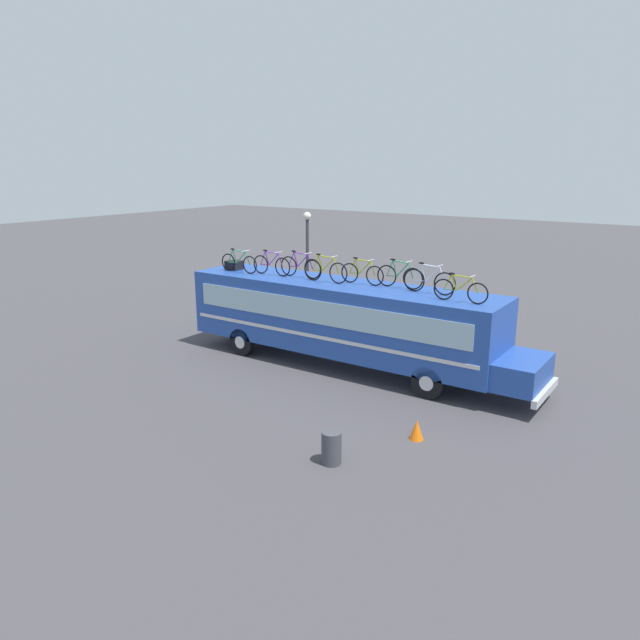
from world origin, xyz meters
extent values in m
plane|color=#423F44|center=(0.00, 0.00, 0.00)|extent=(120.00, 120.00, 0.00)
cube|color=#23479E|center=(0.00, 0.00, 1.79)|extent=(11.55, 2.45, 2.35)
cube|color=#23479E|center=(6.40, 0.00, 1.03)|extent=(1.26, 2.26, 0.82)
cube|color=#99B7C6|center=(0.00, -1.24, 2.17)|extent=(10.62, 0.04, 0.79)
cube|color=#99B7C6|center=(0.00, 1.24, 2.17)|extent=(10.62, 0.04, 0.79)
cube|color=silver|center=(0.00, -1.24, 1.32)|extent=(11.08, 0.03, 0.12)
cube|color=silver|center=(0.00, 1.24, 1.32)|extent=(11.08, 0.03, 0.12)
cube|color=silver|center=(7.09, 0.00, 0.54)|extent=(0.16, 2.33, 0.24)
cylinder|color=black|center=(3.93, -1.09, 0.51)|extent=(1.02, 0.28, 1.02)
cylinder|color=silver|center=(3.93, -1.09, 0.51)|extent=(0.46, 0.30, 0.46)
cylinder|color=black|center=(3.93, 1.09, 0.51)|extent=(1.02, 0.28, 1.02)
cylinder|color=silver|center=(3.93, 1.09, 0.51)|extent=(0.46, 0.30, 0.46)
cylinder|color=black|center=(-3.58, -1.09, 0.51)|extent=(1.02, 0.28, 1.02)
cylinder|color=silver|center=(-3.58, -1.09, 0.51)|extent=(0.46, 0.30, 0.46)
cylinder|color=black|center=(-3.58, 1.09, 0.51)|extent=(1.02, 0.28, 1.02)
cylinder|color=silver|center=(-3.58, 1.09, 0.51)|extent=(0.46, 0.30, 0.46)
cube|color=black|center=(-4.79, -0.08, 3.13)|extent=(0.54, 0.51, 0.34)
torus|color=black|center=(-4.74, -0.42, 3.30)|extent=(0.67, 0.04, 0.67)
torus|color=black|center=(-3.67, -0.42, 3.30)|extent=(0.67, 0.04, 0.67)
cylinder|color=green|center=(-4.42, -0.42, 3.55)|extent=(0.21, 0.04, 0.48)
cylinder|color=green|center=(-4.10, -0.42, 3.54)|extent=(0.50, 0.04, 0.46)
cylinder|color=green|center=(-4.18, -0.42, 3.77)|extent=(0.65, 0.04, 0.07)
cylinder|color=green|center=(-4.54, -0.42, 3.31)|extent=(0.41, 0.03, 0.05)
cylinder|color=green|center=(-4.63, -0.42, 3.54)|extent=(0.26, 0.03, 0.50)
cylinder|color=green|center=(-3.77, -0.42, 3.53)|extent=(0.22, 0.03, 0.47)
cylinder|color=silver|center=(-3.86, -0.42, 3.80)|extent=(0.03, 0.44, 0.03)
ellipsoid|color=black|center=(-4.51, -0.42, 3.82)|extent=(0.20, 0.08, 0.06)
torus|color=black|center=(-3.37, -0.15, 3.31)|extent=(0.69, 0.04, 0.69)
torus|color=black|center=(-2.35, -0.15, 3.31)|extent=(0.69, 0.04, 0.69)
cylinder|color=purple|center=(-3.07, -0.15, 3.57)|extent=(0.20, 0.04, 0.49)
cylinder|color=purple|center=(-2.76, -0.15, 3.55)|extent=(0.48, 0.04, 0.47)
cylinder|color=purple|center=(-2.84, -0.15, 3.79)|extent=(0.62, 0.04, 0.07)
cylinder|color=purple|center=(-3.18, -0.15, 3.32)|extent=(0.39, 0.03, 0.05)
cylinder|color=purple|center=(-3.26, -0.15, 3.56)|extent=(0.25, 0.03, 0.51)
cylinder|color=purple|center=(-2.44, -0.15, 3.54)|extent=(0.21, 0.03, 0.48)
cylinder|color=silver|center=(-2.53, -0.15, 3.83)|extent=(0.03, 0.44, 0.03)
ellipsoid|color=black|center=(-3.15, -0.15, 3.85)|extent=(0.20, 0.08, 0.06)
torus|color=black|center=(-2.24, 0.08, 3.32)|extent=(0.72, 0.04, 0.72)
torus|color=black|center=(-1.18, 0.08, 3.32)|extent=(0.72, 0.04, 0.72)
cylinder|color=purple|center=(-1.93, 0.08, 3.59)|extent=(0.20, 0.04, 0.52)
cylinder|color=purple|center=(-1.61, 0.08, 3.58)|extent=(0.49, 0.04, 0.50)
cylinder|color=purple|center=(-1.69, 0.08, 3.83)|extent=(0.64, 0.04, 0.07)
cylinder|color=purple|center=(-2.04, 0.08, 3.33)|extent=(0.40, 0.03, 0.05)
cylinder|color=purple|center=(-2.13, 0.08, 3.58)|extent=(0.26, 0.03, 0.54)
cylinder|color=purple|center=(-1.28, 0.08, 3.57)|extent=(0.22, 0.03, 0.50)
cylinder|color=silver|center=(-1.38, 0.08, 3.86)|extent=(0.03, 0.44, 0.03)
ellipsoid|color=black|center=(-2.01, 0.08, 3.89)|extent=(0.20, 0.08, 0.06)
torus|color=black|center=(-1.01, -0.14, 3.33)|extent=(0.73, 0.04, 0.73)
torus|color=black|center=(0.05, -0.14, 3.33)|extent=(0.73, 0.04, 0.73)
cylinder|color=#B2B20C|center=(-0.70, -0.14, 3.61)|extent=(0.20, 0.04, 0.52)
cylinder|color=#B2B20C|center=(-0.38, -0.14, 3.59)|extent=(0.49, 0.04, 0.50)
cylinder|color=#B2B20C|center=(-0.46, -0.14, 3.84)|extent=(0.64, 0.04, 0.07)
cylinder|color=#B2B20C|center=(-0.81, -0.14, 3.34)|extent=(0.40, 0.03, 0.05)
cylinder|color=#B2B20C|center=(-0.90, -0.14, 3.60)|extent=(0.26, 0.03, 0.54)
cylinder|color=#B2B20C|center=(-0.05, -0.14, 3.58)|extent=(0.22, 0.03, 0.51)
cylinder|color=silver|center=(-0.14, -0.14, 3.88)|extent=(0.03, 0.44, 0.03)
ellipsoid|color=black|center=(-0.78, -0.14, 3.90)|extent=(0.20, 0.08, 0.06)
torus|color=black|center=(0.26, 0.25, 3.30)|extent=(0.68, 0.04, 0.68)
torus|color=black|center=(1.25, 0.25, 3.30)|extent=(0.68, 0.04, 0.68)
cylinder|color=#B2B20C|center=(0.56, 0.25, 3.56)|extent=(0.19, 0.04, 0.49)
cylinder|color=#B2B20C|center=(0.85, 0.25, 3.54)|extent=(0.46, 0.04, 0.47)
cylinder|color=#B2B20C|center=(0.77, 0.25, 3.78)|extent=(0.59, 0.04, 0.07)
cylinder|color=#B2B20C|center=(0.45, 0.25, 3.31)|extent=(0.38, 0.03, 0.05)
cylinder|color=#B2B20C|center=(0.37, 0.25, 3.55)|extent=(0.24, 0.03, 0.51)
cylinder|color=#B2B20C|center=(1.16, 0.25, 3.53)|extent=(0.21, 0.03, 0.47)
cylinder|color=silver|center=(1.07, 0.25, 3.82)|extent=(0.03, 0.44, 0.03)
ellipsoid|color=black|center=(0.48, 0.25, 3.84)|extent=(0.20, 0.08, 0.06)
torus|color=black|center=(1.61, 0.41, 3.32)|extent=(0.72, 0.04, 0.72)
torus|color=black|center=(2.57, 0.41, 3.32)|extent=(0.72, 0.04, 0.72)
cylinder|color=green|center=(1.89, 0.41, 3.59)|extent=(0.19, 0.04, 0.51)
cylinder|color=green|center=(2.18, 0.41, 3.58)|extent=(0.45, 0.04, 0.49)
cylinder|color=green|center=(2.10, 0.41, 3.83)|extent=(0.58, 0.04, 0.07)
cylinder|color=green|center=(1.79, 0.41, 3.33)|extent=(0.37, 0.03, 0.05)
cylinder|color=green|center=(1.71, 0.41, 3.58)|extent=(0.24, 0.03, 0.53)
cylinder|color=green|center=(2.48, 0.41, 3.57)|extent=(0.20, 0.03, 0.50)
cylinder|color=silver|center=(2.39, 0.41, 3.86)|extent=(0.03, 0.44, 0.03)
ellipsoid|color=black|center=(1.82, 0.41, 3.89)|extent=(0.20, 0.08, 0.06)
torus|color=black|center=(2.72, 0.18, 3.33)|extent=(0.73, 0.04, 0.73)
torus|color=black|center=(3.76, 0.18, 3.33)|extent=(0.73, 0.04, 0.73)
cylinder|color=white|center=(3.03, 0.18, 3.61)|extent=(0.20, 0.04, 0.53)
cylinder|color=white|center=(3.35, 0.18, 3.59)|extent=(0.49, 0.04, 0.50)
cylinder|color=white|center=(3.26, 0.18, 3.85)|extent=(0.63, 0.04, 0.07)
cylinder|color=white|center=(2.92, 0.18, 3.34)|extent=(0.40, 0.03, 0.05)
cylinder|color=white|center=(2.84, 0.18, 3.60)|extent=(0.26, 0.03, 0.55)
cylinder|color=white|center=(3.67, 0.18, 3.58)|extent=(0.22, 0.03, 0.51)
cylinder|color=silver|center=(3.58, 0.18, 3.88)|extent=(0.03, 0.44, 0.03)
ellipsoid|color=black|center=(2.95, 0.18, 3.90)|extent=(0.20, 0.08, 0.06)
torus|color=black|center=(3.99, -0.42, 3.28)|extent=(0.64, 0.04, 0.64)
torus|color=black|center=(5.04, -0.42, 3.28)|extent=(0.64, 0.04, 0.64)
cylinder|color=#B2B20C|center=(4.30, -0.42, 3.53)|extent=(0.20, 0.04, 0.46)
cylinder|color=#B2B20C|center=(4.62, -0.42, 3.51)|extent=(0.49, 0.04, 0.44)
cylinder|color=#B2B20C|center=(4.54, -0.42, 3.74)|extent=(0.64, 0.04, 0.07)
cylinder|color=#B2B20C|center=(4.19, -0.42, 3.29)|extent=(0.40, 0.03, 0.05)
cylinder|color=#B2B20C|center=(4.10, -0.42, 3.52)|extent=(0.26, 0.03, 0.48)
cylinder|color=#B2B20C|center=(4.95, -0.42, 3.50)|extent=(0.22, 0.03, 0.45)
cylinder|color=silver|center=(4.85, -0.42, 3.77)|extent=(0.03, 0.44, 0.03)
ellipsoid|color=black|center=(4.22, -0.42, 3.79)|extent=(0.20, 0.08, 0.06)
cylinder|color=#3F3F47|center=(3.76, -6.16, 0.40)|extent=(0.48, 0.48, 0.81)
cone|color=orange|center=(4.88, -3.84, 0.27)|extent=(0.37, 0.37, 0.54)
cylinder|color=#38383D|center=(-5.08, 5.18, 2.26)|extent=(0.14, 0.14, 4.53)
sphere|color=#F2EDCC|center=(-5.08, 5.18, 4.63)|extent=(0.35, 0.35, 0.35)
camera|label=1|loc=(10.89, -16.99, 6.96)|focal=33.58mm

